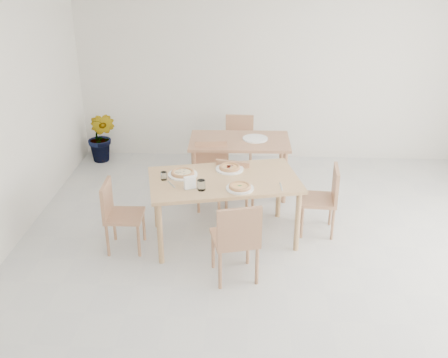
# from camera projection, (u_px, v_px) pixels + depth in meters

# --- Properties ---
(main_table) EXTENTS (1.78, 1.25, 0.75)m
(main_table) POSITION_uv_depth(u_px,v_px,m) (224.00, 185.00, 5.76)
(main_table) COLOR tan
(main_table) RESTS_ON ground
(chair_south) EXTENTS (0.53, 0.53, 0.87)m
(chair_south) POSITION_uv_depth(u_px,v_px,m) (237.00, 237.00, 5.08)
(chair_south) COLOR tan
(chair_south) RESTS_ON ground
(chair_north) EXTENTS (0.45, 0.45, 0.82)m
(chair_north) POSITION_uv_depth(u_px,v_px,m) (211.00, 169.00, 6.64)
(chair_north) COLOR tan
(chair_north) RESTS_ON ground
(chair_west) EXTENTS (0.40, 0.40, 0.79)m
(chair_west) POSITION_uv_depth(u_px,v_px,m) (117.00, 211.00, 5.66)
(chair_west) COLOR tan
(chair_west) RESTS_ON ground
(chair_east) EXTENTS (0.43, 0.43, 0.81)m
(chair_east) POSITION_uv_depth(u_px,v_px,m) (325.00, 195.00, 5.98)
(chair_east) COLOR tan
(chair_east) RESTS_ON ground
(plate_margherita) EXTENTS (0.29, 0.29, 0.02)m
(plate_margherita) POSITION_uv_depth(u_px,v_px,m) (240.00, 188.00, 5.49)
(plate_margherita) COLOR white
(plate_margherita) RESTS_ON main_table
(plate_mushroom) EXTENTS (0.33, 0.33, 0.02)m
(plate_mushroom) POSITION_uv_depth(u_px,v_px,m) (183.00, 175.00, 5.81)
(plate_mushroom) COLOR white
(plate_mushroom) RESTS_ON main_table
(plate_pepperoni) EXTENTS (0.32, 0.32, 0.02)m
(plate_pepperoni) POSITION_uv_depth(u_px,v_px,m) (230.00, 169.00, 5.94)
(plate_pepperoni) COLOR white
(plate_pepperoni) RESTS_ON main_table
(pizza_margherita) EXTENTS (0.29, 0.29, 0.03)m
(pizza_margherita) POSITION_uv_depth(u_px,v_px,m) (240.00, 186.00, 5.48)
(pizza_margherita) COLOR #F2AF72
(pizza_margherita) RESTS_ON plate_margherita
(pizza_mushroom) EXTENTS (0.30, 0.30, 0.03)m
(pizza_mushroom) POSITION_uv_depth(u_px,v_px,m) (183.00, 173.00, 5.80)
(pizza_mushroom) COLOR #F2AF72
(pizza_mushroom) RESTS_ON plate_mushroom
(pizza_pepperoni) EXTENTS (0.32, 0.32, 0.03)m
(pizza_pepperoni) POSITION_uv_depth(u_px,v_px,m) (230.00, 167.00, 5.93)
(pizza_pepperoni) COLOR #F2AF72
(pizza_pepperoni) RESTS_ON plate_pepperoni
(tumbler_a) EXTENTS (0.08, 0.08, 0.11)m
(tumbler_a) POSITION_uv_depth(u_px,v_px,m) (201.00, 185.00, 5.45)
(tumbler_a) COLOR white
(tumbler_a) RESTS_ON main_table
(tumbler_b) EXTENTS (0.07, 0.07, 0.09)m
(tumbler_b) POSITION_uv_depth(u_px,v_px,m) (164.00, 176.00, 5.69)
(tumbler_b) COLOR white
(tumbler_b) RESTS_ON main_table
(napkin_holder) EXTENTS (0.14, 0.11, 0.14)m
(napkin_holder) POSITION_uv_depth(u_px,v_px,m) (190.00, 183.00, 5.46)
(napkin_holder) COLOR silver
(napkin_holder) RESTS_ON main_table
(fork_a) EXTENTS (0.03, 0.20, 0.01)m
(fork_a) POSITION_uv_depth(u_px,v_px,m) (281.00, 187.00, 5.53)
(fork_a) COLOR silver
(fork_a) RESTS_ON main_table
(fork_b) EXTENTS (0.11, 0.17, 0.01)m
(fork_b) POSITION_uv_depth(u_px,v_px,m) (171.00, 185.00, 5.58)
(fork_b) COLOR silver
(fork_b) RESTS_ON main_table
(second_table) EXTENTS (1.32, 0.78, 0.75)m
(second_table) POSITION_uv_depth(u_px,v_px,m) (239.00, 147.00, 6.87)
(second_table) COLOR tan
(second_table) RESTS_ON ground
(chair_back_s) EXTENTS (0.48, 0.48, 0.81)m
(chair_back_s) POSITION_uv_depth(u_px,v_px,m) (235.00, 184.00, 6.26)
(chair_back_s) COLOR tan
(chair_back_s) RESTS_ON ground
(chair_back_n) EXTENTS (0.41, 0.41, 0.82)m
(chair_back_n) POSITION_uv_depth(u_px,v_px,m) (239.00, 140.00, 7.61)
(chair_back_n) COLOR tan
(chair_back_n) RESTS_ON ground
(plate_empty) EXTENTS (0.33, 0.33, 0.02)m
(plate_empty) POSITION_uv_depth(u_px,v_px,m) (255.00, 139.00, 6.85)
(plate_empty) COLOR white
(plate_empty) RESTS_ON second_table
(potted_plant) EXTENTS (0.50, 0.44, 0.79)m
(potted_plant) POSITION_uv_depth(u_px,v_px,m) (102.00, 137.00, 7.95)
(potted_plant) COLOR #30681F
(potted_plant) RESTS_ON ground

